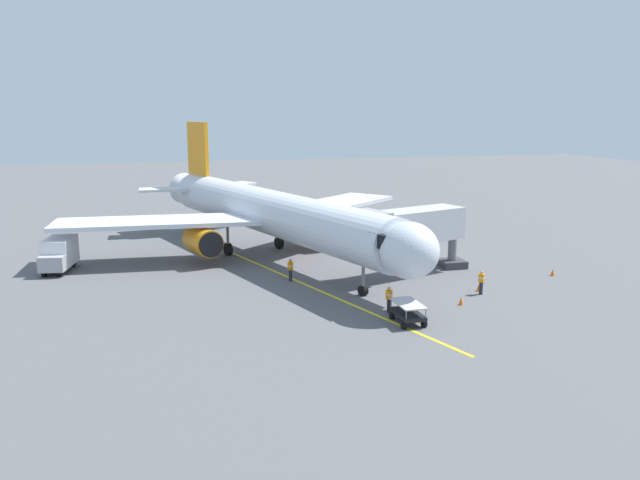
{
  "coord_description": "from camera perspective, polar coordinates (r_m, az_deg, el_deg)",
  "views": [
    {
      "loc": [
        8.55,
        54.06,
        12.66
      ],
      "look_at": [
        -3.14,
        8.63,
        3.0
      ],
      "focal_mm": 35.38,
      "sensor_mm": 36.0,
      "label": 1
    }
  ],
  "objects": [
    {
      "name": "safety_cone_wing_port",
      "position": [
        46.49,
        14.17,
        -4.18
      ],
      "size": [
        0.32,
        0.32,
        0.55
      ],
      "primitive_type": "cone",
      "color": "#F2590F",
      "rests_on": "ground"
    },
    {
      "name": "jet_bridge",
      "position": [
        48.54,
        7.26,
        0.98
      ],
      "size": [
        11.37,
        6.07,
        5.4
      ],
      "color": "#B7B7BC",
      "rests_on": "ground"
    },
    {
      "name": "airplane",
      "position": [
        54.72,
        -4.74,
        2.49
      ],
      "size": [
        32.98,
        39.21,
        11.5
      ],
      "color": "silver",
      "rests_on": "ground"
    },
    {
      "name": "ground_crew_loader",
      "position": [
        47.6,
        -2.69,
        -2.7
      ],
      "size": [
        0.42,
        0.29,
        1.71
      ],
      "color": "#23232D",
      "rests_on": "ground"
    },
    {
      "name": "box_truck_starboard_side",
      "position": [
        54.62,
        -22.55,
        -1.18
      ],
      "size": [
        2.63,
        4.84,
        2.62
      ],
      "color": "#9E9EA3",
      "rests_on": "ground"
    },
    {
      "name": "apron_lead_in_line",
      "position": [
        49.53,
        -3.33,
        -3.19
      ],
      "size": [
        13.02,
        37.98,
        0.01
      ],
      "primitive_type": "cube",
      "rotation": [
        0.0,
        0.0,
        0.33
      ],
      "color": "yellow",
      "rests_on": "ground"
    },
    {
      "name": "ground_crew_wing_walker",
      "position": [
        45.57,
        14.38,
        -3.71
      ],
      "size": [
        0.45,
        0.47,
        1.71
      ],
      "color": "#23232D",
      "rests_on": "ground"
    },
    {
      "name": "tug_near_nose",
      "position": [
        70.01,
        1.17,
        1.8
      ],
      "size": [
        1.84,
        2.48,
        1.5
      ],
      "color": "yellow",
      "rests_on": "ground"
    },
    {
      "name": "safety_cone_nose_left",
      "position": [
        52.48,
        20.3,
        -2.75
      ],
      "size": [
        0.32,
        0.32,
        0.55
      ],
      "primitive_type": "cone",
      "color": "#F2590F",
      "rests_on": "ground"
    },
    {
      "name": "baggage_cart_portside",
      "position": [
        38.77,
        7.95,
        -6.52
      ],
      "size": [
        1.58,
        2.62,
        1.27
      ],
      "color": "black",
      "rests_on": "ground"
    },
    {
      "name": "ground_plane",
      "position": [
        56.17,
        -5.31,
        -1.44
      ],
      "size": [
        220.0,
        220.0,
        0.0
      ],
      "primitive_type": "plane",
      "color": "#565659"
    },
    {
      "name": "safety_cone_nose_right",
      "position": [
        42.99,
        12.64,
        -5.4
      ],
      "size": [
        0.32,
        0.32,
        0.55
      ],
      "primitive_type": "cone",
      "color": "#F2590F",
      "rests_on": "ground"
    },
    {
      "name": "ground_crew_marshaller",
      "position": [
        40.5,
        6.25,
        -5.33
      ],
      "size": [
        0.45,
        0.47,
        1.71
      ],
      "color": "#23232D",
      "rests_on": "ground"
    }
  ]
}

